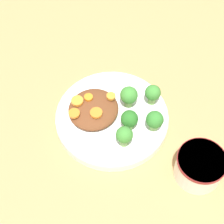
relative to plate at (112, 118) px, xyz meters
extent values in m
plane|color=tan|center=(0.00, 0.00, -0.01)|extent=(4.00, 4.00, 0.00)
cylinder|color=white|center=(0.00, 0.00, 0.00)|extent=(0.24, 0.24, 0.02)
torus|color=white|center=(0.00, 0.00, 0.01)|extent=(0.24, 0.24, 0.01)
cylinder|color=white|center=(0.00, 0.21, 0.02)|extent=(0.09, 0.09, 0.06)
cylinder|color=maroon|center=(0.00, 0.21, 0.04)|extent=(0.09, 0.09, 0.01)
cylinder|color=white|center=(0.00, 0.21, 0.04)|extent=(0.08, 0.08, 0.01)
ellipsoid|color=brown|center=(0.02, -0.04, 0.02)|extent=(0.11, 0.10, 0.02)
cylinder|color=#7FA85B|center=(0.00, 0.04, 0.02)|extent=(0.02, 0.02, 0.02)
sphere|color=#286B23|center=(0.00, 0.04, 0.04)|extent=(0.04, 0.04, 0.04)
cylinder|color=#759E51|center=(-0.08, 0.05, 0.02)|extent=(0.02, 0.02, 0.02)
sphere|color=#3D8433|center=(-0.08, 0.05, 0.04)|extent=(0.03, 0.03, 0.03)
cylinder|color=#7FA85B|center=(0.04, 0.06, 0.02)|extent=(0.02, 0.02, 0.03)
sphere|color=#3D8433|center=(0.04, 0.06, 0.04)|extent=(0.03, 0.03, 0.03)
cylinder|color=#759E51|center=(-0.04, 0.01, 0.02)|extent=(0.02, 0.02, 0.02)
sphere|color=#3D8433|center=(-0.04, 0.01, 0.04)|extent=(0.04, 0.04, 0.04)
cylinder|color=#7FA85B|center=(-0.03, 0.09, 0.02)|extent=(0.02, 0.02, 0.02)
sphere|color=#337A2D|center=(-0.03, 0.09, 0.04)|extent=(0.04, 0.04, 0.04)
cylinder|color=orange|center=(0.06, -0.06, 0.03)|extent=(0.02, 0.02, 0.01)
cylinder|color=orange|center=(0.01, -0.06, 0.03)|extent=(0.02, 0.02, 0.01)
cylinder|color=orange|center=(-0.02, -0.02, 0.03)|extent=(0.02, 0.02, 0.01)
cylinder|color=orange|center=(0.03, -0.02, 0.03)|extent=(0.03, 0.03, 0.01)
cylinder|color=orange|center=(0.03, -0.07, 0.03)|extent=(0.03, 0.03, 0.01)
camera|label=1|loc=(0.35, 0.26, 0.67)|focal=60.00mm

